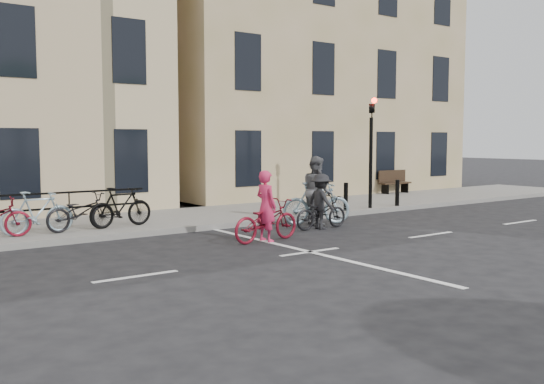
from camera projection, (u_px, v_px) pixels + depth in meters
ground at (310, 252)px, 13.09m from camera, size 120.00×120.00×0.00m
sidewalk at (41, 231)px, 15.58m from camera, size 46.00×4.00×0.15m
building_east at (282, 60)px, 28.30m from camera, size 14.00×10.00×12.00m
traffic_light at (371, 139)px, 20.01m from camera, size 0.18×0.30×3.90m
bollard_east at (346, 197)px, 19.39m from camera, size 0.14×0.14×0.90m
bollard_west at (397, 193)px, 20.80m from camera, size 0.14×0.14×0.90m
bench at (394, 181)px, 25.71m from camera, size 1.60×0.41×0.97m
parked_bikes at (12, 216)px, 14.22m from camera, size 7.25×1.23×1.05m
cyclist_pink at (266, 217)px, 14.41m from camera, size 1.97×0.85×1.70m
cyclist_grey at (317, 197)px, 17.28m from camera, size 2.10×1.25×1.96m
cyclist_dark at (321, 207)px, 16.43m from camera, size 1.70×0.98×1.51m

